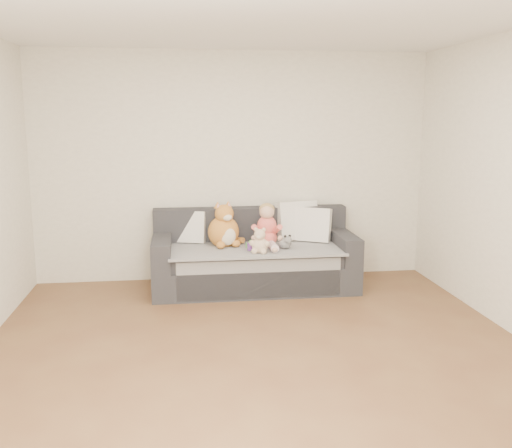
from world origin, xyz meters
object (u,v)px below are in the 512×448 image
(sofa, at_px, (254,260))
(sippy_cup, at_px, (250,245))
(plush_cat, at_px, (224,229))
(teddy_bear, at_px, (260,243))
(toddler, at_px, (267,228))

(sofa, xyz_separation_m, sippy_cup, (-0.06, -0.23, 0.22))
(plush_cat, height_order, teddy_bear, plush_cat)
(teddy_bear, height_order, sippy_cup, teddy_bear)
(sofa, height_order, plush_cat, plush_cat)
(sofa, height_order, sippy_cup, sofa)
(toddler, relative_size, sippy_cup, 4.27)
(sofa, distance_m, sippy_cup, 0.33)
(sippy_cup, bearing_deg, plush_cat, 134.71)
(toddler, bearing_deg, plush_cat, 176.81)
(sippy_cup, bearing_deg, teddy_bear, -54.91)
(toddler, distance_m, sippy_cup, 0.30)
(plush_cat, distance_m, sippy_cup, 0.39)
(toddler, distance_m, teddy_bear, 0.32)
(sofa, xyz_separation_m, plush_cat, (-0.32, 0.03, 0.35))
(plush_cat, bearing_deg, toddler, -29.65)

